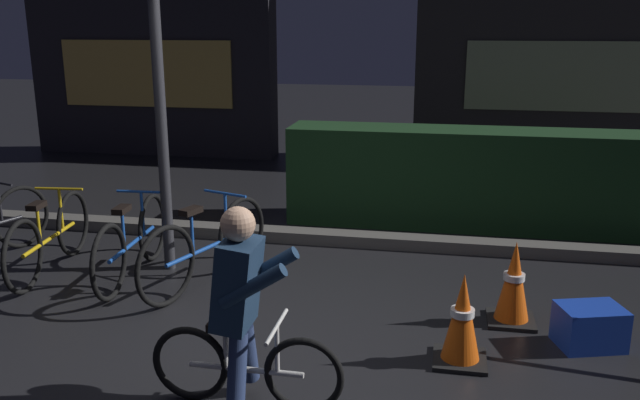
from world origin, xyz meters
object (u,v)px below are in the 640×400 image
(traffic_cone_near, at_px, (462,320))
(blue_crate, at_px, (590,327))
(parked_bike_left_mid, at_px, (50,237))
(street_post, at_px, (161,120))
(traffic_cone_far, at_px, (514,284))
(parked_bike_center_left, at_px, (132,242))
(parked_bike_center_right, at_px, (207,247))
(cyclist, at_px, (241,307))

(traffic_cone_near, distance_m, blue_crate, 1.00)
(parked_bike_left_mid, bearing_deg, street_post, -80.00)
(street_post, distance_m, parked_bike_left_mid, 1.50)
(street_post, distance_m, traffic_cone_far, 3.29)
(street_post, height_order, parked_bike_center_left, street_post)
(traffic_cone_near, bearing_deg, parked_bike_center_right, 155.66)
(street_post, bearing_deg, parked_bike_left_mid, -163.87)
(street_post, distance_m, parked_bike_center_left, 1.12)
(cyclist, bearing_deg, street_post, 123.97)
(street_post, relative_size, traffic_cone_far, 4.29)
(parked_bike_center_left, height_order, parked_bike_center_right, parked_bike_center_right)
(traffic_cone_far, distance_m, cyclist, 2.26)
(parked_bike_center_right, height_order, traffic_cone_far, parked_bike_center_right)
(parked_bike_center_right, height_order, traffic_cone_near, parked_bike_center_right)
(parked_bike_left_mid, height_order, cyclist, cyclist)
(parked_bike_center_left, height_order, traffic_cone_near, parked_bike_center_left)
(parked_bike_center_right, relative_size, blue_crate, 3.67)
(parked_bike_center_left, distance_m, blue_crate, 3.83)
(traffic_cone_near, xyz_separation_m, blue_crate, (0.90, 0.40, -0.16))
(traffic_cone_far, xyz_separation_m, blue_crate, (0.51, -0.31, -0.16))
(parked_bike_left_mid, xyz_separation_m, traffic_cone_near, (3.68, -1.00, -0.03))
(parked_bike_center_right, xyz_separation_m, cyclist, (0.87, -1.74, 0.27))
(traffic_cone_far, height_order, blue_crate, traffic_cone_far)
(street_post, xyz_separation_m, parked_bike_center_right, (0.49, -0.32, -1.04))
(street_post, height_order, parked_bike_left_mid, street_post)
(parked_bike_left_mid, distance_m, traffic_cone_far, 4.09)
(parked_bike_left_mid, bearing_deg, traffic_cone_near, -111.37)
(cyclist, bearing_deg, blue_crate, 28.40)
(street_post, xyz_separation_m, parked_bike_left_mid, (-1.03, -0.30, -1.06))
(parked_bike_left_mid, xyz_separation_m, parked_bike_center_right, (1.52, -0.03, 0.02))
(street_post, relative_size, parked_bike_center_right, 1.73)
(street_post, distance_m, blue_crate, 3.88)
(traffic_cone_far, bearing_deg, parked_bike_left_mid, 175.83)
(street_post, distance_m, cyclist, 2.59)
(parked_bike_left_mid, distance_m, parked_bike_center_left, 0.81)
(traffic_cone_near, height_order, cyclist, cyclist)
(parked_bike_left_mid, height_order, parked_bike_center_right, parked_bike_center_right)
(parked_bike_center_left, height_order, cyclist, cyclist)
(parked_bike_left_mid, height_order, traffic_cone_near, parked_bike_left_mid)
(blue_crate, bearing_deg, parked_bike_center_left, 170.80)
(parked_bike_center_right, xyz_separation_m, traffic_cone_near, (2.16, -0.98, -0.05))
(parked_bike_left_mid, distance_m, parked_bike_center_right, 1.52)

